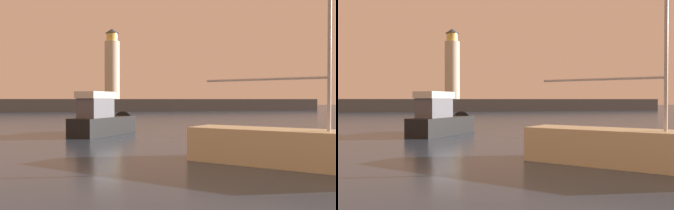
# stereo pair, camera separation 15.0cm
# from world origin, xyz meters

# --- Properties ---
(ground_plane) EXTENTS (220.00, 220.00, 0.00)m
(ground_plane) POSITION_xyz_m (0.00, 36.03, 0.00)
(ground_plane) COLOR #2D3D51
(breakwater) EXTENTS (88.43, 6.49, 2.39)m
(breakwater) POSITION_xyz_m (0.00, 72.06, 1.20)
(breakwater) COLOR #423F3D
(breakwater) RESTS_ON ground_plane
(lighthouse) EXTENTS (2.88, 2.88, 13.65)m
(lighthouse) POSITION_xyz_m (1.74, 72.06, 8.86)
(lighthouse) COLOR beige
(lighthouse) RESTS_ON breakwater
(motorboat_1) EXTENTS (5.24, 6.47, 2.97)m
(motorboat_1) POSITION_xyz_m (-1.53, 24.05, 0.95)
(motorboat_1) COLOR black
(motorboat_1) RESTS_ON ground_plane
(sailboat_moored) EXTENTS (6.97, 6.88, 11.01)m
(sailboat_moored) POSITION_xyz_m (4.37, 10.43, 0.67)
(sailboat_moored) COLOR beige
(sailboat_moored) RESTS_ON ground_plane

